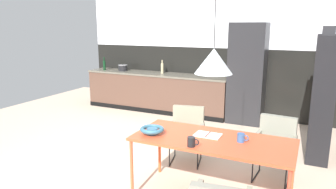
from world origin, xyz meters
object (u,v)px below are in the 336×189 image
fruit_bowl (152,130)px  open_book (208,135)px  mug_tall_blue (241,138)px  bottle_wine_green (162,68)px  dining_table (212,143)px  armchair_corner_seat (275,140)px  pendant_lamp_over_table_near (214,61)px  bottle_spice_small (104,65)px  open_shelf_unit (323,94)px  cooking_pot (123,68)px  mug_glass_clear (192,142)px  armchair_by_stool (187,128)px  refrigerator_column (247,74)px

fruit_bowl → open_book: bearing=21.1°
mug_tall_blue → bottle_wine_green: size_ratio=0.41×
fruit_bowl → open_book: size_ratio=0.94×
dining_table → mug_tall_blue: size_ratio=14.16×
armchair_corner_seat → pendant_lamp_over_table_near: (-0.58, -0.89, 1.08)m
bottle_wine_green → pendant_lamp_over_table_near: 3.94m
fruit_bowl → bottle_spice_small: size_ratio=0.86×
open_book → mug_tall_blue: 0.39m
armchair_corner_seat → open_shelf_unit: bearing=-111.9°
bottle_spice_small → open_shelf_unit: (4.83, -1.22, -0.03)m
dining_table → cooking_pot: 4.52m
dining_table → mug_glass_clear: mug_glass_clear is taller
armchair_corner_seat → cooking_pot: size_ratio=3.62×
bottle_spice_small → open_shelf_unit: open_shelf_unit is taller
armchair_by_stool → mug_tall_blue: bearing=126.8°
bottle_spice_small → pendant_lamp_over_table_near: bearing=-39.9°
dining_table → mug_glass_clear: 0.35m
bottle_wine_green → pendant_lamp_over_table_near: bearing=-55.8°
mug_glass_clear → cooking_pot: size_ratio=0.57×
open_book → bottle_wine_green: (-2.11, 3.10, 0.27)m
mug_tall_blue → pendant_lamp_over_table_near: 0.88m
fruit_bowl → open_shelf_unit: size_ratio=0.14×
open_book → cooking_pot: size_ratio=1.31×
armchair_by_stool → pendant_lamp_over_table_near: 1.57m
armchair_by_stool → mug_glass_clear: 1.32m
refrigerator_column → mug_tall_blue: (0.57, -3.11, -0.22)m
armchair_by_stool → cooking_pot: cooking_pot is taller
bottle_spice_small → bottle_wine_green: (1.54, 0.11, 0.00)m
bottle_spice_small → bottle_wine_green: 1.54m
fruit_bowl → open_shelf_unit: (1.77, 2.01, 0.19)m
armchair_by_stool → cooking_pot: 3.48m
open_book → mug_tall_blue: (0.38, -0.04, 0.04)m
cooking_pot → bottle_wine_green: 1.05m
refrigerator_column → armchair_corner_seat: 2.51m
armchair_corner_seat → bottle_wine_green: (-2.77, 2.34, 0.49)m
armchair_corner_seat → fruit_bowl: (-1.26, -0.99, 0.27)m
armchair_by_stool → refrigerator_column: bearing=-111.8°
dining_table → bottle_spice_small: (-3.73, 3.07, 0.32)m
cooking_pot → open_shelf_unit: size_ratio=0.12×
cooking_pot → mug_glass_clear: bearing=-48.0°
armchair_corner_seat → bottle_wine_green: size_ratio=2.66×
dining_table → open_shelf_unit: size_ratio=0.90×
bottle_spice_small → pendant_lamp_over_table_near: 4.90m
armchair_by_stool → armchair_corner_seat: (1.23, -0.03, 0.03)m
bottle_wine_green → dining_table: bearing=-55.4°
armchair_corner_seat → mug_tall_blue: size_ratio=6.56×
dining_table → mug_glass_clear: bearing=-112.7°
mug_glass_clear → pendant_lamp_over_table_near: bearing=63.7°
open_shelf_unit → dining_table: bearing=-30.6°
mug_glass_clear → armchair_corner_seat: bearing=58.3°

